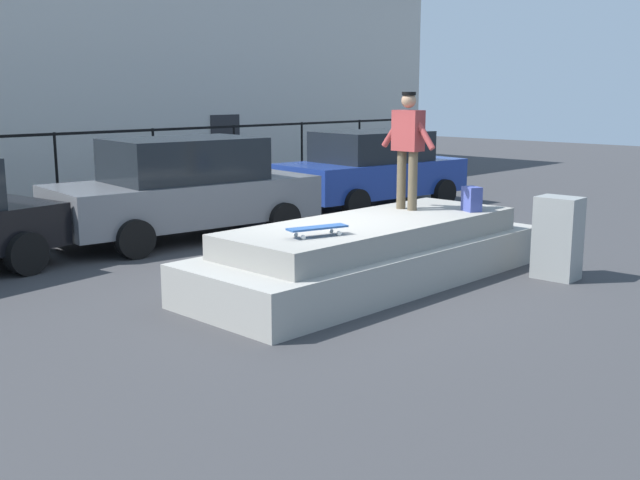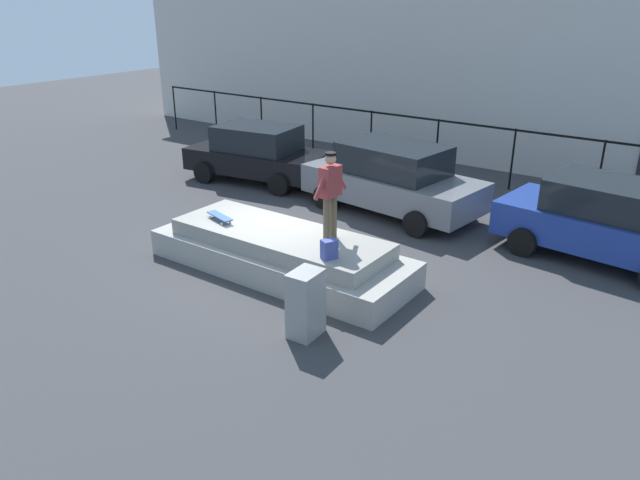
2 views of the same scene
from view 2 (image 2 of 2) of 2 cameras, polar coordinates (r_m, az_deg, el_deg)
ground_plane at (r=13.40m, az=-3.99°, el=-1.66°), size 60.00×60.00×0.00m
concrete_ledge at (r=12.64m, az=-3.75°, el=-1.18°), size 5.71×2.02×0.89m
skateboarder at (r=11.70m, az=0.97°, el=4.78°), size 0.26×1.00×1.75m
skateboard at (r=13.13m, az=-9.41°, el=2.21°), size 0.81×0.41×0.12m
backpack at (r=11.09m, az=0.87°, el=-0.87°), size 0.30×0.34×0.37m
car_black_sedan_near at (r=18.75m, az=-5.89°, el=8.13°), size 4.52×2.60×1.71m
car_grey_sedan_mid at (r=15.98m, az=6.84°, el=5.77°), size 4.96×2.68×1.82m
car_blue_sedan_far at (r=14.38m, az=25.38°, el=1.67°), size 4.61×2.57×1.75m
utility_box at (r=10.22m, az=-1.35°, el=-6.02°), size 0.47×0.62×1.18m
fence_row at (r=19.38m, az=11.00°, el=9.59°), size 24.06×0.06×1.81m
warehouse_building at (r=24.27m, az=17.33°, el=16.23°), size 30.25×8.13×6.47m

